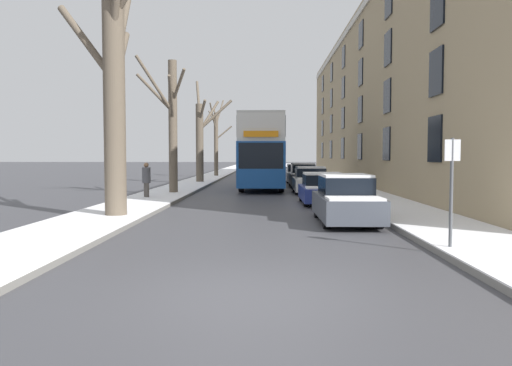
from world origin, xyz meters
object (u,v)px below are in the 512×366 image
(parked_car_0, at_px, (346,201))
(parked_car_2, at_px, (310,181))
(parked_car_1, at_px, (323,189))
(parked_car_4, at_px, (298,174))
(parked_car_3, at_px, (303,176))
(street_sign_post, at_px, (451,188))
(pedestrian_left_sidewalk, at_px, (146,180))
(double_decker_bus, at_px, (262,149))
(oncoming_van, at_px, (250,164))
(bare_tree_left_3, at_px, (216,139))
(bare_tree_left_2, at_px, (201,137))
(bare_tree_left_1, at_px, (171,121))
(bare_tree_left_0, at_px, (114,86))

(parked_car_0, relative_size, parked_car_2, 0.99)
(parked_car_1, bearing_deg, parked_car_4, 90.00)
(parked_car_3, xyz_separation_m, street_sign_post, (1.39, -22.74, 0.68))
(pedestrian_left_sidewalk, height_order, street_sign_post, street_sign_post)
(double_decker_bus, relative_size, parked_car_0, 2.65)
(double_decker_bus, bearing_deg, parked_car_1, -75.05)
(oncoming_van, bearing_deg, bare_tree_left_3, -124.97)
(oncoming_van, bearing_deg, bare_tree_left_2, -101.37)
(bare_tree_left_1, height_order, street_sign_post, bare_tree_left_1)
(parked_car_3, bearing_deg, parked_car_2, -90.00)
(oncoming_van, relative_size, pedestrian_left_sidewalk, 2.86)
(oncoming_van, distance_m, street_sign_post, 42.39)
(bare_tree_left_1, relative_size, street_sign_post, 2.93)
(bare_tree_left_0, relative_size, parked_car_3, 1.95)
(double_decker_bus, height_order, street_sign_post, double_decker_bus)
(street_sign_post, bearing_deg, parked_car_4, 92.84)
(bare_tree_left_3, relative_size, street_sign_post, 3.14)
(parked_car_1, bearing_deg, pedestrian_left_sidewalk, 170.07)
(bare_tree_left_2, bearing_deg, oncoming_van, 78.63)
(street_sign_post, bearing_deg, parked_car_3, 93.49)
(parked_car_2, height_order, parked_car_3, parked_car_3)
(double_decker_bus, xyz_separation_m, parked_car_3, (2.71, 1.67, -1.78))
(bare_tree_left_1, height_order, bare_tree_left_2, bare_tree_left_2)
(parked_car_2, xyz_separation_m, oncoming_van, (-4.09, 24.89, 0.51))
(parked_car_4, height_order, street_sign_post, street_sign_post)
(bare_tree_left_1, height_order, parked_car_2, bare_tree_left_1)
(parked_car_3, relative_size, parked_car_4, 0.96)
(pedestrian_left_sidewalk, bearing_deg, parked_car_4, -60.32)
(oncoming_van, bearing_deg, parked_car_2, -80.68)
(double_decker_bus, bearing_deg, parked_car_0, -80.51)
(parked_car_2, bearing_deg, bare_tree_left_1, -166.86)
(bare_tree_left_1, height_order, parked_car_0, bare_tree_left_1)
(bare_tree_left_0, xyz_separation_m, parked_car_2, (7.27, 11.60, -3.59))
(parked_car_1, bearing_deg, bare_tree_left_2, 115.05)
(bare_tree_left_0, xyz_separation_m, street_sign_post, (8.65, -5.55, -2.88))
(double_decker_bus, bearing_deg, bare_tree_left_3, 105.39)
(parked_car_4, bearing_deg, double_decker_bus, -111.39)
(street_sign_post, bearing_deg, pedestrian_left_sidewalk, 127.04)
(parked_car_2, relative_size, parked_car_3, 0.98)
(bare_tree_left_2, height_order, pedestrian_left_sidewalk, bare_tree_left_2)
(oncoming_van, bearing_deg, parked_car_0, -83.72)
(bare_tree_left_0, relative_size, bare_tree_left_2, 1.07)
(parked_car_3, xyz_separation_m, oncoming_van, (-4.09, 19.29, 0.47))
(parked_car_0, distance_m, parked_car_3, 17.86)
(parked_car_1, height_order, street_sign_post, street_sign_post)
(bare_tree_left_2, relative_size, parked_car_0, 1.88)
(bare_tree_left_1, height_order, parked_car_1, bare_tree_left_1)
(bare_tree_left_3, xyz_separation_m, parked_car_1, (7.24, -26.59, -3.01))
(double_decker_bus, bearing_deg, oncoming_van, 93.77)
(parked_car_2, height_order, oncoming_van, oncoming_van)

